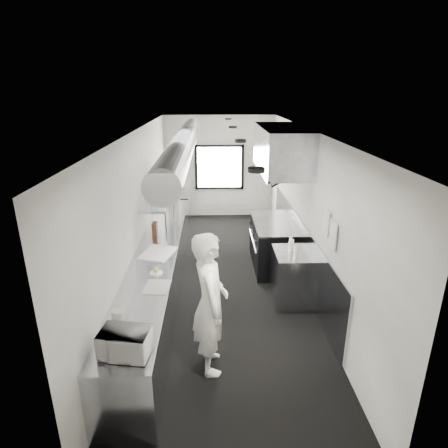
{
  "coord_description": "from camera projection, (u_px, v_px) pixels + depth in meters",
  "views": [
    {
      "loc": [
        -0.2,
        -6.4,
        3.48
      ],
      "look_at": [
        -0.01,
        -0.2,
        1.24
      ],
      "focal_mm": 30.36,
      "sensor_mm": 36.0,
      "label": 1
    }
  ],
  "objects": [
    {
      "name": "floor",
      "position": [
        224.0,
        281.0,
        7.21
      ],
      "size": [
        3.0,
        8.0,
        0.01
      ],
      "primitive_type": "cube",
      "color": "black",
      "rests_on": "ground"
    },
    {
      "name": "ceiling",
      "position": [
        224.0,
        131.0,
        6.26
      ],
      "size": [
        3.0,
        8.0,
        0.01
      ],
      "primitive_type": "cube",
      "color": "white",
      "rests_on": "wall_back"
    },
    {
      "name": "wall_back",
      "position": [
        219.0,
        167.0,
        10.49
      ],
      "size": [
        3.0,
        0.02,
        2.8
      ],
      "primitive_type": "cube",
      "color": "beige",
      "rests_on": "floor"
    },
    {
      "name": "wall_front",
      "position": [
        240.0,
        368.0,
        2.97
      ],
      "size": [
        3.0,
        0.02,
        2.8
      ],
      "primitive_type": "cube",
      "color": "beige",
      "rests_on": "floor"
    },
    {
      "name": "wall_left",
      "position": [
        139.0,
        212.0,
        6.69
      ],
      "size": [
        0.02,
        8.0,
        2.8
      ],
      "primitive_type": "cube",
      "color": "beige",
      "rests_on": "floor"
    },
    {
      "name": "wall_right",
      "position": [
        308.0,
        211.0,
        6.78
      ],
      "size": [
        0.02,
        8.0,
        2.8
      ],
      "primitive_type": "cube",
      "color": "beige",
      "rests_on": "floor"
    },
    {
      "name": "wall_cladding",
      "position": [
        300.0,
        248.0,
        7.35
      ],
      "size": [
        0.03,
        5.5,
        1.1
      ],
      "primitive_type": "cube",
      "color": "#90939D",
      "rests_on": "wall_right"
    },
    {
      "name": "hvac_duct",
      "position": [
        184.0,
        143.0,
        6.7
      ],
      "size": [
        0.4,
        6.4,
        0.4
      ],
      "primitive_type": "cylinder",
      "rotation": [
        1.57,
        0.0,
        0.0
      ],
      "color": "gray",
      "rests_on": "ceiling"
    },
    {
      "name": "service_window",
      "position": [
        219.0,
        167.0,
        10.46
      ],
      "size": [
        1.36,
        0.05,
        1.25
      ],
      "color": "white",
      "rests_on": "wall_back"
    },
    {
      "name": "exhaust_hood",
      "position": [
        281.0,
        149.0,
        7.09
      ],
      "size": [
        0.81,
        2.2,
        0.88
      ],
      "color": "#90939D",
      "rests_on": "ceiling"
    },
    {
      "name": "prep_counter",
      "position": [
        159.0,
        273.0,
        6.55
      ],
      "size": [
        0.7,
        6.0,
        0.9
      ],
      "primitive_type": "cube",
      "color": "#90939D",
      "rests_on": "floor"
    },
    {
      "name": "pass_shelf",
      "position": [
        163.0,
        190.0,
        7.59
      ],
      "size": [
        0.45,
        3.0,
        0.68
      ],
      "color": "#90939D",
      "rests_on": "prep_counter"
    },
    {
      "name": "range",
      "position": [
        274.0,
        244.0,
        7.74
      ],
      "size": [
        0.88,
        1.6,
        0.94
      ],
      "color": "black",
      "rests_on": "floor"
    },
    {
      "name": "bottle_station",
      "position": [
        293.0,
        277.0,
        6.43
      ],
      "size": [
        0.65,
        0.8,
        0.9
      ],
      "primitive_type": "cube",
      "color": "#90939D",
      "rests_on": "floor"
    },
    {
      "name": "far_work_table",
      "position": [
        177.0,
        209.0,
        10.03
      ],
      "size": [
        0.7,
        1.2,
        0.9
      ],
      "primitive_type": "cube",
      "color": "#90939D",
      "rests_on": "floor"
    },
    {
      "name": "notice_sheet_a",
      "position": [
        326.0,
        223.0,
        5.58
      ],
      "size": [
        0.02,
        0.28,
        0.38
      ],
      "primitive_type": "cube",
      "color": "beige",
      "rests_on": "wall_right"
    },
    {
      "name": "notice_sheet_b",
      "position": [
        333.0,
        235.0,
        5.27
      ],
      "size": [
        0.02,
        0.28,
        0.38
      ],
      "primitive_type": "cube",
      "color": "beige",
      "rests_on": "wall_right"
    },
    {
      "name": "line_cook",
      "position": [
        210.0,
        303.0,
        4.71
      ],
      "size": [
        0.53,
        0.74,
        1.89
      ],
      "primitive_type": "imported",
      "rotation": [
        0.0,
        0.0,
        1.69
      ],
      "color": "silver",
      "rests_on": "floor"
    },
    {
      "name": "microwave",
      "position": [
        125.0,
        343.0,
        3.84
      ],
      "size": [
        0.51,
        0.42,
        0.28
      ],
      "primitive_type": "imported",
      "rotation": [
        0.0,
        0.0,
        -0.15
      ],
      "color": "white",
      "rests_on": "prep_counter"
    },
    {
      "name": "deli_tub_a",
      "position": [
        119.0,
        315.0,
        4.47
      ],
      "size": [
        0.15,
        0.15,
        0.1
      ],
      "primitive_type": "cylinder",
      "rotation": [
        0.0,
        0.0,
        0.15
      ],
      "color": "#A7AFA1",
      "rests_on": "prep_counter"
    },
    {
      "name": "deli_tub_b",
      "position": [
        117.0,
        314.0,
        4.48
      ],
      "size": [
        0.15,
        0.15,
        0.1
      ],
      "primitive_type": "cylinder",
      "rotation": [
        0.0,
        0.0,
        -0.08
      ],
      "color": "#A7AFA1",
      "rests_on": "prep_counter"
    },
    {
      "name": "newspaper",
      "position": [
        157.0,
        287.0,
        5.19
      ],
      "size": [
        0.36,
        0.44,
        0.01
      ],
      "primitive_type": "cube",
      "rotation": [
        0.0,
        0.0,
        -0.07
      ],
      "color": "silver",
      "rests_on": "prep_counter"
    },
    {
      "name": "small_plate",
      "position": [
        156.0,
        273.0,
        5.57
      ],
      "size": [
        0.21,
        0.21,
        0.02
      ],
      "primitive_type": "cylinder",
      "rotation": [
        0.0,
        0.0,
        0.1
      ],
      "color": "white",
      "rests_on": "prep_counter"
    },
    {
      "name": "pastry",
      "position": [
        156.0,
        270.0,
        5.55
      ],
      "size": [
        0.09,
        0.09,
        0.09
      ],
      "primitive_type": "sphere",
      "color": "#D5C170",
      "rests_on": "small_plate"
    },
    {
      "name": "cutting_board",
      "position": [
        158.0,
        253.0,
        6.24
      ],
      "size": [
        0.62,
        0.73,
        0.02
      ],
      "primitive_type": "cube",
      "rotation": [
        0.0,
        0.0,
        -0.29
      ],
      "color": "silver",
      "rests_on": "prep_counter"
    },
    {
      "name": "knife_block",
      "position": [
        155.0,
        228.0,
        7.07
      ],
      "size": [
        0.09,
        0.2,
        0.21
      ],
      "primitive_type": "cube",
      "rotation": [
        0.0,
        0.0,
        -0.0
      ],
      "color": "#5A2D1F",
      "rests_on": "prep_counter"
    },
    {
      "name": "plate_stack_a",
      "position": [
        156.0,
        193.0,
        6.8
      ],
      "size": [
        0.28,
        0.28,
        0.26
      ],
      "primitive_type": "cylinder",
      "rotation": [
        0.0,
        0.0,
        0.32
      ],
      "color": "white",
      "rests_on": "pass_shelf"
    },
    {
      "name": "plate_stack_b",
      "position": [
        160.0,
        185.0,
        7.28
      ],
      "size": [
        0.24,
        0.24,
        0.28
      ],
      "primitive_type": "cylinder",
      "rotation": [
        0.0,
        0.0,
        -0.09
      ],
      "color": "white",
      "rests_on": "pass_shelf"
    },
    {
      "name": "plate_stack_c",
      "position": [
        164.0,
        179.0,
        7.7
      ],
      "size": [
        0.26,
        0.26,
        0.32
      ],
      "primitive_type": "cylinder",
      "rotation": [
        0.0,
        0.0,
        0.13
      ],
      "color": "white",
      "rests_on": "pass_shelf"
    },
    {
      "name": "plate_stack_d",
      "position": [
        165.0,
        172.0,
        8.09
      ],
      "size": [
        0.33,
        0.33,
        0.4
      ],
      "primitive_type": "cylinder",
      "rotation": [
        0.0,
        0.0,
        0.35
      ],
      "color": "white",
      "rests_on": "pass_shelf"
    },
    {
      "name": "squeeze_bottle_a",
      "position": [
        295.0,
        255.0,
        6.0
      ],
      "size": [
        0.06,
        0.06,
        0.16
      ],
      "primitive_type": "cylinder",
      "rotation": [
        0.0,
        0.0,
        0.15
      ],
      "color": "silver",
      "rests_on": "bottle_station"
    },
    {
      "name": "squeeze_bottle_b",
      "position": [
        295.0,
        251.0,
        6.13
      ],
      "size": [
        0.07,
        0.07,
        0.17
      ],
      "primitive_type": "cylinder",
      "rotation": [
        0.0,
        0.0,
        -0.42
      ],
      "color": "silver",
      "rests_on": "bottle_station"
    },
    {
      "name": "squeeze_bottle_c",
      "position": [
        290.0,
        247.0,
        6.28
      ],
      "size": [
        0.07,
        0.07,
        0.17
      ],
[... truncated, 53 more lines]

